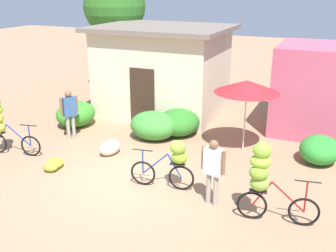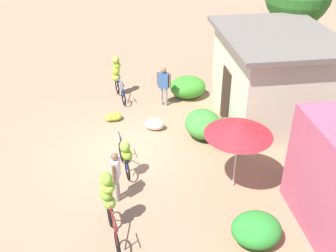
% 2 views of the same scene
% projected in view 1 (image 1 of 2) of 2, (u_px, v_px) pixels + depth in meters
% --- Properties ---
extents(ground_plane, '(60.00, 60.00, 0.00)m').
position_uv_depth(ground_plane, '(125.00, 182.00, 9.88)').
color(ground_plane, '#A27758').
extents(building_low, '(4.76, 3.79, 3.23)m').
position_uv_depth(building_low, '(163.00, 70.00, 14.67)').
color(building_low, beige).
rests_on(building_low, ground).
extents(shop_pink, '(3.20, 2.80, 2.83)m').
position_uv_depth(shop_pink, '(327.00, 90.00, 12.81)').
color(shop_pink, '#B7516A').
rests_on(shop_pink, ground).
extents(tree_behind_building, '(2.64, 2.64, 5.07)m').
position_uv_depth(tree_behind_building, '(114.00, 6.00, 16.86)').
color(tree_behind_building, brown).
rests_on(tree_behind_building, ground).
extents(hedge_bush_front_left, '(1.25, 1.45, 0.86)m').
position_uv_depth(hedge_bush_front_left, '(76.00, 114.00, 13.60)').
color(hedge_bush_front_left, '#3A8D2A').
rests_on(hedge_bush_front_left, ground).
extents(hedge_bush_front_right, '(1.50, 1.24, 0.89)m').
position_uv_depth(hedge_bush_front_right, '(153.00, 126.00, 12.45)').
color(hedge_bush_front_right, '#3C8934').
rests_on(hedge_bush_front_right, ground).
extents(hedge_bush_mid, '(1.35, 1.47, 0.84)m').
position_uv_depth(hedge_bush_mid, '(179.00, 122.00, 12.83)').
color(hedge_bush_mid, '#2C7425').
rests_on(hedge_bush_mid, ground).
extents(hedge_bush_by_door, '(1.08, 1.22, 0.77)m').
position_uv_depth(hedge_bush_by_door, '(320.00, 150.00, 10.80)').
color(hedge_bush_by_door, '#2D8E30').
rests_on(hedge_bush_by_door, ground).
extents(market_umbrella, '(1.85, 1.85, 2.10)m').
position_uv_depth(market_umbrella, '(247.00, 86.00, 11.13)').
color(market_umbrella, beige).
rests_on(market_umbrella, ground).
extents(bicycle_leftmost, '(1.66, 0.50, 1.69)m').
position_uv_depth(bicycle_leftmost, '(0.00, 122.00, 11.18)').
color(bicycle_leftmost, black).
rests_on(bicycle_leftmost, ground).
extents(bicycle_near_pile, '(1.57, 0.42, 1.26)m').
position_uv_depth(bicycle_near_pile, '(172.00, 160.00, 9.30)').
color(bicycle_near_pile, black).
rests_on(bicycle_near_pile, ground).
extents(bicycle_center_loaded, '(1.64, 0.46, 1.73)m').
position_uv_depth(bicycle_center_loaded, '(264.00, 176.00, 7.94)').
color(bicycle_center_loaded, black).
rests_on(bicycle_center_loaded, ground).
extents(banana_pile_on_ground, '(0.53, 0.71, 0.27)m').
position_uv_depth(banana_pile_on_ground, '(53.00, 165.00, 10.49)').
color(banana_pile_on_ground, '#90A32F').
rests_on(banana_pile_on_ground, ground).
extents(produce_sack, '(0.61, 0.79, 0.44)m').
position_uv_depth(produce_sack, '(110.00, 147.00, 11.37)').
color(produce_sack, silver).
rests_on(produce_sack, ground).
extents(person_vendor, '(0.37, 0.52, 1.58)m').
position_uv_depth(person_vendor, '(69.00, 110.00, 12.29)').
color(person_vendor, gray).
rests_on(person_vendor, ground).
extents(person_bystander, '(0.57, 0.28, 1.54)m').
position_uv_depth(person_bystander, '(213.00, 166.00, 8.57)').
color(person_bystander, gray).
rests_on(person_bystander, ground).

